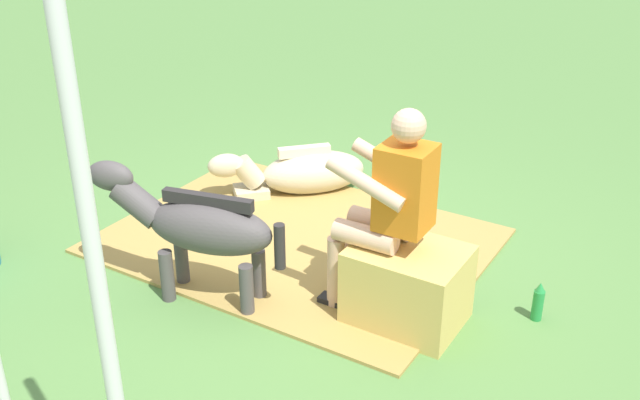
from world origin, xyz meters
TOP-DOWN VIEW (x-y plane):
  - ground_plane at (0.00, 0.00)m, footprint 24.00×24.00m
  - hay_patch at (0.20, -0.26)m, footprint 2.70×2.04m
  - hay_bale at (-0.94, 0.22)m, footprint 0.68×0.54m
  - person_seated at (-0.77, 0.22)m, footprint 0.67×0.42m
  - pony_standing at (0.32, 0.68)m, footprint 1.33×0.52m
  - pony_lying at (0.63, -1.02)m, footprint 1.12×1.15m
  - soda_bottle at (-1.63, -0.22)m, footprint 0.07×0.07m
  - tent_pole_left at (-0.80, 2.41)m, footprint 0.06×0.06m

SIDE VIEW (x-z plane):
  - ground_plane at x=0.00m, z-range 0.00..0.00m
  - hay_patch at x=0.20m, z-range 0.00..0.02m
  - soda_bottle at x=-1.63m, z-range 0.00..0.26m
  - pony_lying at x=0.63m, z-range -0.02..0.40m
  - hay_bale at x=-0.94m, z-range 0.00..0.50m
  - pony_standing at x=0.32m, z-range 0.08..0.97m
  - person_seated at x=-0.77m, z-range 0.08..1.46m
  - tent_pole_left at x=-0.80m, z-range 0.00..2.46m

